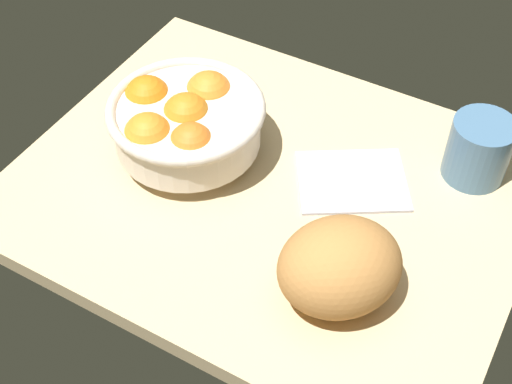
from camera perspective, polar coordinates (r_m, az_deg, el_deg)
The scene contains 5 objects.
ground_plane at distance 103.98cm, azimuth 1.27°, elevation -0.02°, with size 71.81×57.14×3.00cm, color #D7BA89.
fruit_bowl at distance 103.93cm, azimuth -5.83°, elevation 5.64°, with size 22.96×22.96×10.58cm.
bread_loaf at distance 87.23cm, azimuth 6.68°, elevation -5.91°, with size 15.60×13.35×11.05cm, color #BE7F41.
napkin_folded at distance 103.87cm, azimuth 7.68°, elevation 0.98°, with size 15.54×12.38×0.98cm, color #B5B6C7.
mug at distance 106.24cm, azimuth 17.46°, elevation 3.32°, with size 9.01×12.78×9.48cm.
Camera 1 is at (32.56, -62.39, 75.04)cm, focal length 50.17 mm.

